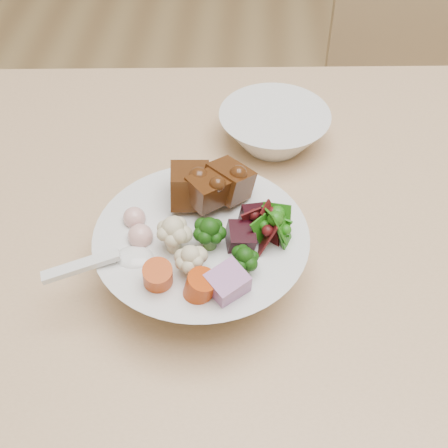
# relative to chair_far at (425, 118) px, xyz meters

# --- Properties ---
(chair_far) EXTENTS (0.39, 0.39, 0.83)m
(chair_far) POSITION_rel_chair_far_xyz_m (0.00, 0.00, 0.00)
(chair_far) COLOR tan
(chair_far) RESTS_ON ground
(food_bowl) EXTENTS (0.21, 0.21, 0.11)m
(food_bowl) POSITION_rel_chair_far_xyz_m (-0.38, -0.61, 0.27)
(food_bowl) COLOR silver
(food_bowl) RESTS_ON dining_table
(soup_spoon) EXTENTS (0.11, 0.05, 0.02)m
(soup_spoon) POSITION_rel_chair_far_xyz_m (-0.46, -0.65, 0.29)
(soup_spoon) COLOR silver
(soup_spoon) RESTS_ON food_bowl
(side_bowl) EXTENTS (0.14, 0.14, 0.05)m
(side_bowl) POSITION_rel_chair_far_xyz_m (-0.31, -0.39, 0.25)
(side_bowl) COLOR silver
(side_bowl) RESTS_ON dining_table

